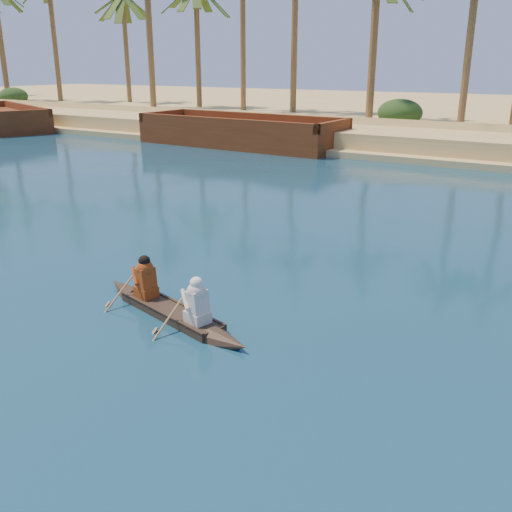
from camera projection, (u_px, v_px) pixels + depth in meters
The scene contains 6 objects.
sandy_embankment at pixel (422, 115), 53.79m from camera, with size 150.00×51.00×1.50m.
palm_grove at pixel (385, 22), 41.78m from camera, with size 110.00×14.00×16.00m, color #2D551E, non-canonical shape.
shrub_cluster at pixel (362, 121), 41.14m from camera, with size 100.00×6.00×2.40m, color #1A3112, non-canonical shape.
canoe at pixel (171, 305), 12.22m from camera, with size 4.80×1.84×1.32m.
barge_left at pixel (2, 119), 47.38m from camera, with size 13.74×8.89×2.18m.
barge_mid at pixel (241, 133), 37.34m from camera, with size 13.88×5.05×2.29m.
Camera 1 is at (15.42, -8.40, 5.18)m, focal length 40.00 mm.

